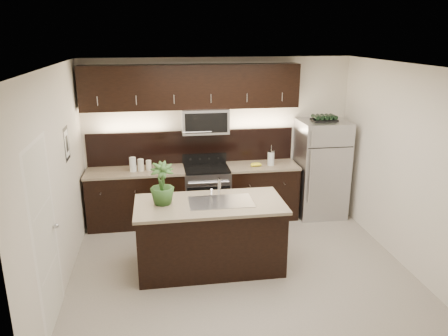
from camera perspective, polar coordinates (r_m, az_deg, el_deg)
The scene contains 12 objects.
ground at distance 6.13m, azimuth 2.02°, elevation -12.88°, with size 4.50×4.50×0.00m, color gray.
room_walls at distance 5.42m, azimuth 1.13°, elevation 2.51°, with size 4.52×4.02×2.71m.
counter_run at distance 7.39m, azimuth -3.88°, elevation -3.43°, with size 3.51×0.65×0.94m.
upper_fixtures at distance 7.12m, azimuth -4.04°, elevation 9.67°, with size 3.49×0.40×1.66m.
island at distance 5.94m, azimuth -1.84°, elevation -8.75°, with size 1.96×0.96×0.94m.
sink_faucet at distance 5.77m, azimuth -0.41°, elevation -4.29°, with size 0.84×0.50×0.28m.
refrigerator at distance 7.70m, azimuth 12.53°, elevation -0.09°, with size 0.80×0.73×1.67m, color #B2B2B7.
wine_rack at distance 7.49m, azimuth 12.96°, elevation 6.36°, with size 0.41×0.26×0.10m.
plant at distance 5.68m, azimuth -8.10°, elevation -2.03°, with size 0.31×0.31×0.55m, color #2B5120.
canisters at distance 7.15m, azimuth -11.06°, elevation 0.42°, with size 0.35×0.12×0.23m.
french_press at distance 7.37m, azimuth 6.14°, elevation 1.33°, with size 0.12×0.12×0.34m.
bananas at distance 7.29m, azimuth 3.73°, elevation 0.45°, with size 0.19×0.15×0.06m, color yellow.
Camera 1 is at (-1.02, -5.20, 3.08)m, focal length 35.00 mm.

